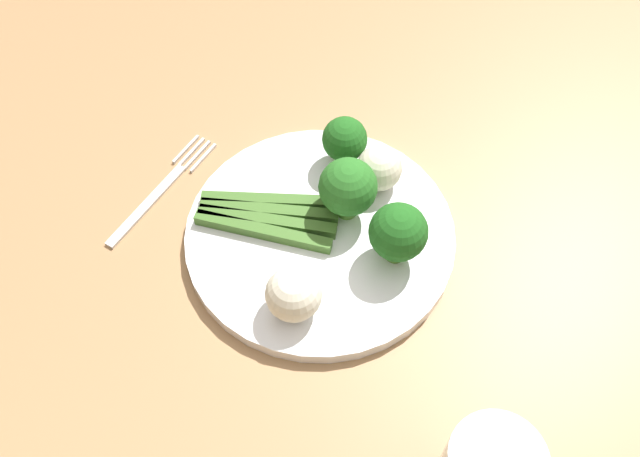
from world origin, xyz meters
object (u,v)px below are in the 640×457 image
object	(u,v)px
broccoli_back	(345,140)
broccoli_front_left	(350,188)
plate	(320,235)
broccoli_front	(398,233)
cauliflower_near_center	(294,294)
cauliflower_right	(379,168)
asparagus_bundle	(267,216)
dining_table	(349,259)
fork	(162,189)

from	to	relation	value
broccoli_back	broccoli_front_left	distance (m)	0.07
plate	broccoli_front	size ratio (longest dim) A/B	3.93
broccoli_front	cauliflower_near_center	distance (m)	0.11
cauliflower_right	asparagus_bundle	bearing A→B (deg)	-127.56
plate	cauliflower_near_center	xyz separation A→B (m)	(0.02, -0.09, 0.03)
broccoli_front_left	cauliflower_near_center	distance (m)	0.12
broccoli_front_left	cauliflower_near_center	bearing A→B (deg)	-86.17
asparagus_bundle	broccoli_back	bearing A→B (deg)	52.49
broccoli_front	broccoli_front_left	bearing A→B (deg)	160.77
cauliflower_right	cauliflower_near_center	bearing A→B (deg)	-90.09
broccoli_front_left	dining_table	bearing A→B (deg)	97.06
broccoli_front_left	fork	xyz separation A→B (m)	(-0.19, -0.06, -0.05)
dining_table	broccoli_front	size ratio (longest dim) A/B	17.05
plate	broccoli_back	world-z (taller)	broccoli_back
broccoli_back	cauliflower_right	bearing A→B (deg)	-10.85
broccoli_front	cauliflower_right	distance (m)	0.09
cauliflower_right	broccoli_back	bearing A→B (deg)	169.15
dining_table	plate	world-z (taller)	plate
dining_table	fork	distance (m)	0.23
cauliflower_near_center	broccoli_back	bearing A→B (deg)	104.14
dining_table	broccoli_front	bearing A→B (deg)	-29.06
dining_table	asparagus_bundle	xyz separation A→B (m)	(-0.06, -0.06, 0.12)
dining_table	broccoli_front_left	distance (m)	0.15
asparagus_bundle	cauliflower_right	world-z (taller)	cauliflower_right
broccoli_front	cauliflower_near_center	size ratio (longest dim) A/B	1.32
broccoli_front	fork	distance (m)	0.26
dining_table	cauliflower_near_center	bearing A→B (deg)	-85.83
broccoli_front_left	cauliflower_near_center	size ratio (longest dim) A/B	1.36
broccoli_front	dining_table	bearing A→B (deg)	150.94
fork	asparagus_bundle	bearing A→B (deg)	-81.53
dining_table	cauliflower_near_center	size ratio (longest dim) A/B	22.48
cauliflower_right	broccoli_front_left	bearing A→B (deg)	-99.52
asparagus_bundle	cauliflower_near_center	xyz separation A→B (m)	(0.07, -0.07, 0.02)
asparagus_bundle	broccoli_front	world-z (taller)	broccoli_front
dining_table	plate	size ratio (longest dim) A/B	4.34
asparagus_bundle	cauliflower_right	distance (m)	0.12
cauliflower_right	fork	distance (m)	0.23
broccoli_front	broccoli_front_left	xyz separation A→B (m)	(-0.06, 0.02, 0.00)
broccoli_front	fork	world-z (taller)	broccoli_front
dining_table	cauliflower_right	xyz separation A→B (m)	(0.01, 0.04, 0.14)
asparagus_bundle	fork	world-z (taller)	asparagus_bundle
broccoli_back	broccoli_front_left	size ratio (longest dim) A/B	0.82
broccoli_back	fork	bearing A→B (deg)	-142.04
asparagus_bundle	plate	bearing A→B (deg)	-7.09
cauliflower_right	cauliflower_near_center	world-z (taller)	cauliflower_near_center
cauliflower_near_center	fork	distance (m)	0.21
dining_table	cauliflower_near_center	xyz separation A→B (m)	(0.01, -0.13, 0.14)
dining_table	fork	world-z (taller)	fork
cauliflower_near_center	plate	bearing A→B (deg)	104.13
plate	dining_table	bearing A→B (deg)	76.17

